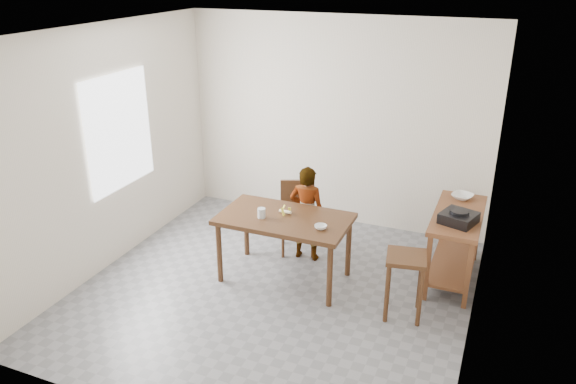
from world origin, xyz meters
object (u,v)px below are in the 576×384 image
at_px(dining_table, 285,248).
at_px(dining_chair, 298,219).
at_px(stool, 404,285).
at_px(prep_counter, 454,246).
at_px(child, 307,213).

relative_size(dining_table, dining_chair, 1.65).
bearing_deg(dining_table, stool, -8.26).
height_order(prep_counter, stool, prep_counter).
bearing_deg(stool, child, 150.71).
xyz_separation_m(child, dining_chair, (-0.16, 0.12, -0.15)).
height_order(dining_table, stool, dining_table).
bearing_deg(stool, dining_chair, 149.82).
bearing_deg(dining_chair, child, -59.35).
relative_size(child, dining_chair, 1.36).
height_order(prep_counter, dining_chair, dining_chair).
distance_m(dining_table, child, 0.57).
distance_m(dining_table, dining_chair, 0.66).
xyz_separation_m(prep_counter, stool, (-0.36, -0.90, -0.07)).
distance_m(prep_counter, stool, 0.97).
bearing_deg(dining_chair, prep_counter, -21.04).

